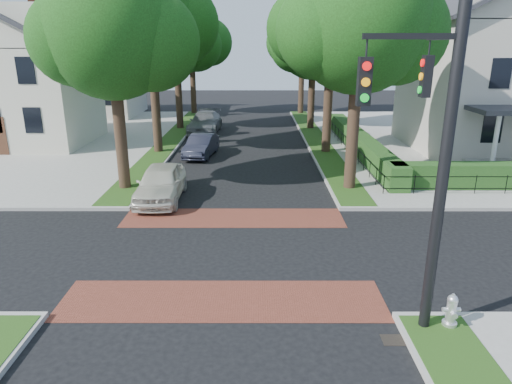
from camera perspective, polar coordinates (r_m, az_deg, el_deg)
ground at (r=15.91m, az=-3.38°, el=-7.39°), size 120.00×120.00×0.00m
sidewalk_ne at (r=38.76m, az=28.81°, el=5.67°), size 30.00×30.00×0.15m
crosswalk_far at (r=18.85m, az=-2.83°, el=-3.23°), size 9.00×2.20×0.01m
crosswalk_near at (r=13.09m, az=-4.21°, el=-13.34°), size 9.00×2.20×0.01m
storm_drain at (r=12.03m, az=17.03°, el=-17.27°), size 0.65×0.45×0.01m
grass_strip_ne at (r=34.40m, az=7.54°, el=6.59°), size 1.60×29.80×0.02m
grass_strip_nw at (r=34.70m, az=-10.55°, el=6.53°), size 1.60×29.80×0.02m
tree_right_near at (r=22.12m, az=12.98°, el=19.62°), size 7.75×6.67×10.66m
tree_right_mid at (r=30.01m, az=9.58°, el=19.91°), size 8.25×7.09×11.22m
tree_right_far at (r=38.87m, az=7.29°, el=17.88°), size 7.25×6.23×9.74m
tree_right_back at (r=47.83m, az=5.95°, el=18.32°), size 7.50×6.45×10.20m
tree_left_near at (r=22.51m, az=-17.21°, el=18.34°), size 7.50×6.45×10.20m
tree_left_mid at (r=30.32m, az=-12.82°, el=20.38°), size 8.00×6.88×11.48m
tree_left_far at (r=39.10m, az=-9.78°, el=18.08°), size 7.00×6.02×9.86m
tree_left_back at (r=48.03m, az=-7.94°, el=18.42°), size 7.75×6.66×10.44m
hedge_main_road at (r=30.73m, az=12.83°, el=6.08°), size 1.00×18.00×1.20m
fence_main_road at (r=30.59m, az=11.34°, el=5.83°), size 0.06×18.00×0.90m
house_left_near at (r=36.34m, az=-27.62°, el=13.14°), size 10.00×9.00×10.14m
house_left_far at (r=49.22m, az=-20.14°, el=14.76°), size 10.00×9.00×10.14m
traffic_signal at (r=10.90m, az=21.36°, el=5.71°), size 2.17×2.00×8.00m
parked_car_front at (r=21.21m, az=-11.81°, el=1.13°), size 1.99×4.81×1.63m
parked_car_middle at (r=29.42m, az=-6.86°, el=5.77°), size 2.02×4.37×1.39m
parked_car_rear at (r=37.77m, az=-6.39°, el=8.65°), size 2.58×5.79×1.65m
fire_hydrant at (r=12.51m, az=23.23°, el=-13.48°), size 0.47×0.48×0.88m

